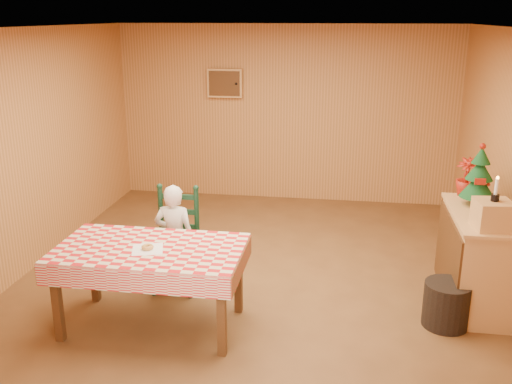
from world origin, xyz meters
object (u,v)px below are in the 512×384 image
dining_table (150,256)px  storage_bin (446,305)px  seated_child (175,238)px  ladder_chair (177,242)px  crate (493,215)px  christmas_tree (479,177)px  shelf_unit (475,258)px

dining_table → storage_bin: 2.71m
seated_child → storage_bin: seated_child is taller
ladder_chair → storage_bin: bearing=-8.1°
crate → christmas_tree: bearing=90.0°
seated_child → christmas_tree: christmas_tree is taller
ladder_chair → storage_bin: ladder_chair is taller
dining_table → crate: crate is taller
dining_table → seated_child: size_ratio=1.47×
seated_child → crate: bearing=175.9°
ladder_chair → dining_table: bearing=-90.0°
christmas_tree → storage_bin: (-0.32, -0.75, -1.00)m
ladder_chair → crate: bearing=-5.2°
ladder_chair → crate: (2.95, -0.27, 0.55)m
crate → dining_table: bearing=-170.1°
crate → storage_bin: 0.91m
dining_table → crate: size_ratio=5.52×
dining_table → ladder_chair: (-0.00, 0.79, -0.18)m
crate → shelf_unit: bearing=91.2°
dining_table → crate: bearing=9.9°
christmas_tree → storage_bin: size_ratio=1.49×
dining_table → storage_bin: bearing=9.0°
ladder_chair → shelf_unit: bearing=2.5°
shelf_unit → christmas_tree: (0.01, 0.25, 0.74)m
crate → storage_bin: crate is taller
seated_child → dining_table: bearing=90.0°
ladder_chair → crate: crate is taller
christmas_tree → crate: bearing=-90.0°
crate → storage_bin: bearing=-162.4°
seated_child → crate: (2.95, -0.21, 0.49)m
christmas_tree → storage_bin: bearing=-113.3°
ladder_chair → shelf_unit: (2.95, 0.13, -0.04)m
storage_bin → seated_child: bearing=173.2°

